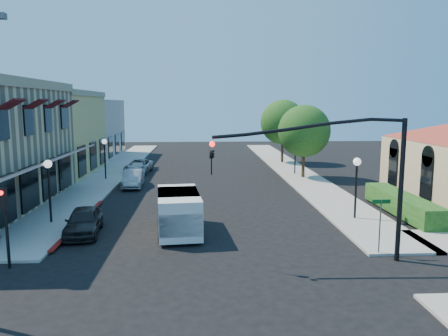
{
  "coord_description": "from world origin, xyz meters",
  "views": [
    {
      "loc": [
        -0.25,
        -15.77,
        6.58
      ],
      "look_at": [
        1.19,
        11.06,
        2.6
      ],
      "focal_mm": 35.0,
      "sensor_mm": 36.0,
      "label": 1
    }
  ],
  "objects_px": {
    "street_tree_b": "(283,122)",
    "signal_mast_arm": "(351,165)",
    "parked_car_d": "(139,166)",
    "parked_car_b": "(133,179)",
    "lamppost_right_near": "(357,173)",
    "secondary_signal": "(4,213)",
    "street_name_sign": "(380,217)",
    "white_van": "(179,210)",
    "lamppost_left_far": "(105,149)",
    "parked_car_c": "(137,169)",
    "parked_car_a": "(84,221)",
    "lamppost_right_far": "(295,145)",
    "lamppost_left_near": "(48,175)",
    "street_tree_a": "(304,131)"
  },
  "relations": [
    {
      "from": "lamppost_left_far",
      "to": "lamppost_right_near",
      "type": "distance_m",
      "value": 22.02
    },
    {
      "from": "lamppost_right_far",
      "to": "lamppost_left_far",
      "type": "bearing_deg",
      "value": -173.29
    },
    {
      "from": "lamppost_right_near",
      "to": "signal_mast_arm",
      "type": "bearing_deg",
      "value": -112.12
    },
    {
      "from": "street_tree_a",
      "to": "lamppost_left_far",
      "type": "bearing_deg",
      "value": 180.0
    },
    {
      "from": "secondary_signal",
      "to": "lamppost_right_far",
      "type": "relative_size",
      "value": 0.93
    },
    {
      "from": "street_tree_b",
      "to": "lamppost_right_far",
      "type": "xyz_separation_m",
      "value": [
        -0.3,
        -8.0,
        -1.81
      ]
    },
    {
      "from": "lamppost_left_far",
      "to": "parked_car_d",
      "type": "bearing_deg",
      "value": 60.1
    },
    {
      "from": "signal_mast_arm",
      "to": "lamppost_right_near",
      "type": "height_order",
      "value": "signal_mast_arm"
    },
    {
      "from": "parked_car_a",
      "to": "parked_car_c",
      "type": "distance_m",
      "value": 19.0
    },
    {
      "from": "secondary_signal",
      "to": "lamppost_left_far",
      "type": "xyz_separation_m",
      "value": [
        -0.5,
        20.59,
        0.42
      ]
    },
    {
      "from": "street_name_sign",
      "to": "signal_mast_arm",
      "type": "bearing_deg",
      "value": -156.8
    },
    {
      "from": "white_van",
      "to": "parked_car_d",
      "type": "xyz_separation_m",
      "value": [
        -4.8,
        20.04,
        -0.58
      ]
    },
    {
      "from": "secondary_signal",
      "to": "parked_car_b",
      "type": "distance_m",
      "value": 17.53
    },
    {
      "from": "lamppost_right_near",
      "to": "parked_car_a",
      "type": "relative_size",
      "value": 0.89
    },
    {
      "from": "lamppost_left_near",
      "to": "white_van",
      "type": "height_order",
      "value": "lamppost_left_near"
    },
    {
      "from": "street_tree_b",
      "to": "lamppost_left_near",
      "type": "distance_m",
      "value": 29.64
    },
    {
      "from": "street_tree_b",
      "to": "signal_mast_arm",
      "type": "bearing_deg",
      "value": -95.51
    },
    {
      "from": "lamppost_left_far",
      "to": "parked_car_a",
      "type": "xyz_separation_m",
      "value": [
        2.3,
        -16.0,
        -2.05
      ]
    },
    {
      "from": "secondary_signal",
      "to": "lamppost_left_near",
      "type": "distance_m",
      "value": 6.63
    },
    {
      "from": "street_tree_b",
      "to": "lamppost_left_far",
      "type": "bearing_deg",
      "value": -149.97
    },
    {
      "from": "secondary_signal",
      "to": "lamppost_right_near",
      "type": "bearing_deg",
      "value": 21.78
    },
    {
      "from": "lamppost_right_near",
      "to": "white_van",
      "type": "relative_size",
      "value": 0.72
    },
    {
      "from": "secondary_signal",
      "to": "street_name_sign",
      "type": "xyz_separation_m",
      "value": [
        15.5,
        0.79,
        -0.62
      ]
    },
    {
      "from": "lamppost_left_near",
      "to": "lamppost_right_near",
      "type": "xyz_separation_m",
      "value": [
        17.0,
        0.0,
        0.0
      ]
    },
    {
      "from": "street_tree_a",
      "to": "lamppost_right_far",
      "type": "distance_m",
      "value": 2.49
    },
    {
      "from": "street_tree_a",
      "to": "lamppost_right_near",
      "type": "bearing_deg",
      "value": -91.23
    },
    {
      "from": "street_tree_b",
      "to": "lamppost_left_far",
      "type": "relative_size",
      "value": 1.97
    },
    {
      "from": "street_name_sign",
      "to": "parked_car_b",
      "type": "xyz_separation_m",
      "value": [
        -13.14,
        16.5,
        -1.02
      ]
    },
    {
      "from": "white_van",
      "to": "parked_car_b",
      "type": "distance_m",
      "value": 13.44
    },
    {
      "from": "lamppost_right_far",
      "to": "white_van",
      "type": "relative_size",
      "value": 0.72
    },
    {
      "from": "street_name_sign",
      "to": "parked_car_a",
      "type": "distance_m",
      "value": 14.25
    },
    {
      "from": "street_name_sign",
      "to": "parked_car_c",
      "type": "distance_m",
      "value": 26.63
    },
    {
      "from": "street_tree_a",
      "to": "street_name_sign",
      "type": "bearing_deg",
      "value": -93.76
    },
    {
      "from": "signal_mast_arm",
      "to": "secondary_signal",
      "type": "relative_size",
      "value": 2.41
    },
    {
      "from": "white_van",
      "to": "parked_car_b",
      "type": "xyz_separation_m",
      "value": [
        -4.24,
        12.74,
        -0.54
      ]
    },
    {
      "from": "street_tree_b",
      "to": "white_van",
      "type": "xyz_separation_m",
      "value": [
        -10.2,
        -26.04,
        -3.33
      ]
    },
    {
      "from": "lamppost_left_far",
      "to": "parked_car_c",
      "type": "xyz_separation_m",
      "value": [
        2.3,
        3.0,
        -2.21
      ]
    },
    {
      "from": "parked_car_d",
      "to": "white_van",
      "type": "bearing_deg",
      "value": -71.53
    },
    {
      "from": "lamppost_left_near",
      "to": "parked_car_c",
      "type": "height_order",
      "value": "lamppost_left_near"
    },
    {
      "from": "lamppost_left_near",
      "to": "lamppost_left_far",
      "type": "relative_size",
      "value": 1.0
    },
    {
      "from": "lamppost_right_near",
      "to": "lamppost_left_far",
      "type": "bearing_deg",
      "value": 140.53
    },
    {
      "from": "street_tree_a",
      "to": "parked_car_b",
      "type": "bearing_deg",
      "value": -167.13
    },
    {
      "from": "secondary_signal",
      "to": "parked_car_c",
      "type": "bearing_deg",
      "value": 85.64
    },
    {
      "from": "lamppost_left_far",
      "to": "parked_car_a",
      "type": "relative_size",
      "value": 0.89
    },
    {
      "from": "street_tree_b",
      "to": "secondary_signal",
      "type": "relative_size",
      "value": 2.11
    },
    {
      "from": "street_name_sign",
      "to": "lamppost_left_near",
      "type": "xyz_separation_m",
      "value": [
        -16.0,
        5.8,
        1.04
      ]
    },
    {
      "from": "signal_mast_arm",
      "to": "lamppost_right_near",
      "type": "distance_m",
      "value": 7.15
    },
    {
      "from": "parked_car_d",
      "to": "parked_car_b",
      "type": "bearing_deg",
      "value": -80.64
    },
    {
      "from": "street_tree_b",
      "to": "lamppost_left_far",
      "type": "height_order",
      "value": "street_tree_b"
    },
    {
      "from": "white_van",
      "to": "parked_car_d",
      "type": "distance_m",
      "value": 20.62
    }
  ]
}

